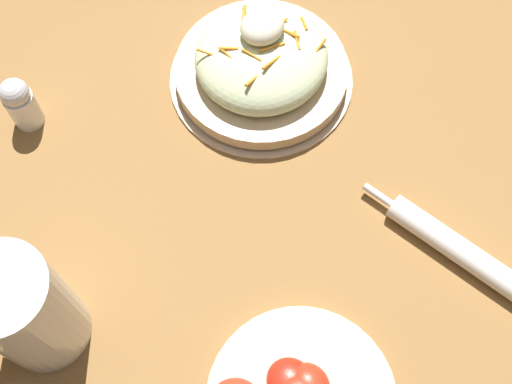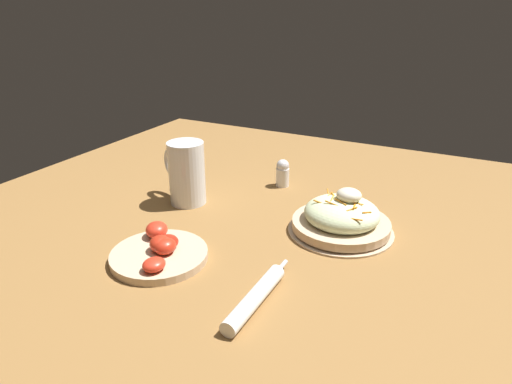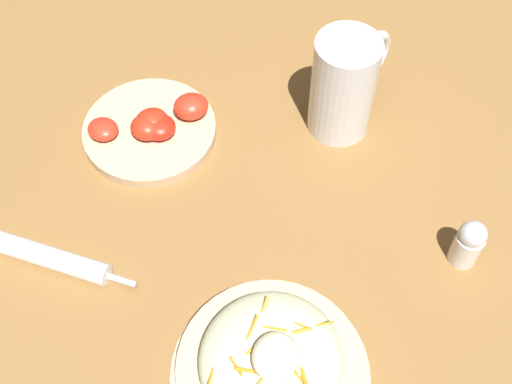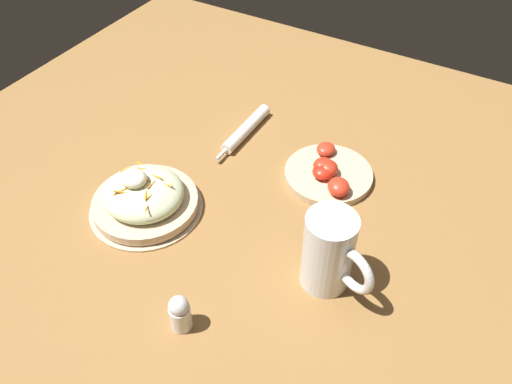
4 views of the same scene
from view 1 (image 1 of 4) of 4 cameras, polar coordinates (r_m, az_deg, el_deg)
name	(u,v)px [view 1 (image 1 of 4)]	position (r m, az deg, el deg)	size (l,w,h in m)	color
ground_plane	(239,210)	(0.69, -1.55, -1.61)	(1.43, 1.43, 0.00)	olive
salad_plate	(261,64)	(0.75, 0.48, 11.27)	(0.22, 0.22, 0.10)	#D1B28E
beer_mug	(25,315)	(0.62, -19.76, -10.17)	(0.13, 0.09, 0.15)	white
napkin_roll	(461,251)	(0.69, 17.65, -4.99)	(0.03, 0.21, 0.03)	white
salt_shaker	(20,103)	(0.76, -20.12, 7.42)	(0.03, 0.03, 0.07)	white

